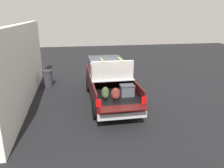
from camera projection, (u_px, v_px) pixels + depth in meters
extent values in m
plane|color=black|center=(110.00, 101.00, 11.19)|extent=(40.00, 40.00, 0.00)
cube|color=#470F0F|center=(110.00, 90.00, 11.00)|extent=(5.50, 1.92, 0.46)
cube|color=black|center=(114.00, 93.00, 9.80)|extent=(2.80, 1.80, 0.04)
cube|color=#470F0F|center=(93.00, 89.00, 9.57)|extent=(2.80, 0.06, 0.50)
cube|color=#470F0F|center=(135.00, 87.00, 9.89)|extent=(2.80, 0.06, 0.50)
cube|color=#470F0F|center=(109.00, 79.00, 11.01)|extent=(0.06, 1.80, 0.50)
cube|color=#470F0F|center=(123.00, 108.00, 8.23)|extent=(0.55, 1.80, 0.04)
cube|color=#B2B2B7|center=(111.00, 77.00, 10.37)|extent=(1.25, 1.92, 0.04)
cube|color=#470F0F|center=(106.00, 73.00, 12.12)|extent=(2.30, 1.92, 0.50)
cube|color=#2D3842|center=(106.00, 64.00, 11.86)|extent=(1.94, 1.76, 0.60)
cube|color=#470F0F|center=(102.00, 69.00, 13.40)|extent=(0.40, 1.82, 0.38)
cube|color=#B2B2B7|center=(122.00, 115.00, 8.48)|extent=(0.24, 1.92, 0.24)
cube|color=red|center=(98.00, 103.00, 8.27)|extent=(0.06, 0.20, 0.28)
cube|color=red|center=(144.00, 100.00, 8.57)|extent=(0.06, 0.20, 0.28)
cylinder|color=black|center=(89.00, 84.00, 12.55)|extent=(0.83, 0.30, 0.83)
cylinder|color=black|center=(120.00, 82.00, 12.85)|extent=(0.83, 0.30, 0.83)
cylinder|color=black|center=(96.00, 109.00, 9.27)|extent=(0.83, 0.30, 0.83)
cylinder|color=black|center=(137.00, 106.00, 9.57)|extent=(0.83, 0.30, 0.83)
cube|color=#474C56|center=(127.00, 91.00, 9.35)|extent=(0.40, 0.55, 0.43)
cube|color=#31353C|center=(127.00, 85.00, 9.28)|extent=(0.44, 0.59, 0.05)
ellipsoid|color=maroon|center=(116.00, 94.00, 8.93)|extent=(0.20, 0.38, 0.50)
ellipsoid|color=maroon|center=(116.00, 96.00, 8.85)|extent=(0.09, 0.26, 0.22)
ellipsoid|color=#384728|center=(105.00, 93.00, 9.00)|extent=(0.20, 0.32, 0.51)
ellipsoid|color=#384728|center=(106.00, 96.00, 8.92)|extent=(0.09, 0.22, 0.23)
cube|color=#9E9993|center=(111.00, 73.00, 10.30)|extent=(0.84, 1.88, 0.42)
cube|color=#9E9993|center=(113.00, 66.00, 9.86)|extent=(0.16, 1.88, 0.40)
cube|color=#9E9993|center=(93.00, 66.00, 10.11)|extent=(0.60, 0.20, 0.22)
cube|color=#9E9993|center=(129.00, 65.00, 10.40)|extent=(0.60, 0.20, 0.22)
cube|color=yellow|center=(102.00, 60.00, 10.04)|extent=(0.94, 0.03, 0.02)
cube|color=yellow|center=(120.00, 59.00, 10.19)|extent=(0.94, 0.03, 0.02)
cube|color=white|center=(24.00, 65.00, 10.52)|extent=(9.66, 0.36, 3.76)
cylinder|color=#2D2D33|center=(48.00, 79.00, 13.39)|extent=(0.56, 0.56, 0.90)
cylinder|color=#2D2D33|center=(47.00, 71.00, 13.24)|extent=(0.60, 0.60, 0.08)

